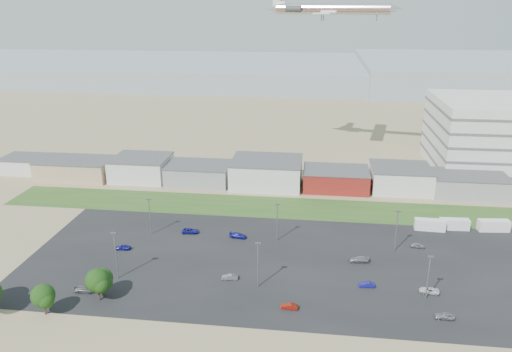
% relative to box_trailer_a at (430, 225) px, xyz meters
% --- Properties ---
extents(ground, '(700.00, 700.00, 0.00)m').
position_rel_box_trailer_a_xyz_m(ground, '(-39.25, -41.80, -1.42)').
color(ground, '#887A56').
rests_on(ground, ground).
extents(parking_lot, '(120.00, 50.00, 0.01)m').
position_rel_box_trailer_a_xyz_m(parking_lot, '(-34.25, -21.80, -1.41)').
color(parking_lot, black).
rests_on(parking_lot, ground).
extents(grass_strip, '(160.00, 16.00, 0.02)m').
position_rel_box_trailer_a_xyz_m(grass_strip, '(-39.25, 10.20, -1.41)').
color(grass_strip, '#294C1C').
rests_on(grass_strip, ground).
extents(hills_backdrop, '(700.00, 200.00, 9.00)m').
position_rel_box_trailer_a_xyz_m(hills_backdrop, '(0.75, 273.20, 3.08)').
color(hills_backdrop, gray).
rests_on(hills_backdrop, ground).
extents(building_row, '(170.00, 20.00, 8.00)m').
position_rel_box_trailer_a_xyz_m(building_row, '(-56.25, 29.20, 2.58)').
color(building_row, silver).
rests_on(building_row, ground).
extents(box_trailer_a, '(7.66, 2.74, 2.83)m').
position_rel_box_trailer_a_xyz_m(box_trailer_a, '(0.00, 0.00, 0.00)').
color(box_trailer_a, silver).
rests_on(box_trailer_a, ground).
extents(box_trailer_b, '(7.43, 2.61, 2.75)m').
position_rel_box_trailer_a_xyz_m(box_trailer_b, '(6.39, 1.30, -0.04)').
color(box_trailer_b, silver).
rests_on(box_trailer_b, ground).
extents(box_trailer_c, '(7.90, 3.12, 2.89)m').
position_rel_box_trailer_a_xyz_m(box_trailer_c, '(16.10, 1.52, 0.03)').
color(box_trailer_c, silver).
rests_on(box_trailer_c, ground).
extents(tree_mid, '(4.69, 4.69, 7.04)m').
position_rel_box_trailer_a_xyz_m(tree_mid, '(-78.75, -47.28, 2.10)').
color(tree_mid, black).
rests_on(tree_mid, ground).
extents(tree_right, '(5.08, 5.08, 7.62)m').
position_rel_box_trailer_a_xyz_m(tree_right, '(-70.75, -41.47, 2.40)').
color(tree_right, black).
rests_on(tree_right, ground).
extents(tree_near, '(4.47, 4.47, 6.71)m').
position_rel_box_trailer_a_xyz_m(tree_near, '(-70.56, -39.76, 1.94)').
color(tree_near, black).
rests_on(tree_near, ground).
extents(lightpole_front_l, '(1.24, 0.52, 10.57)m').
position_rel_box_trailer_a_xyz_m(lightpole_front_l, '(-70.36, -32.96, 3.87)').
color(lightpole_front_l, slate).
rests_on(lightpole_front_l, ground).
extents(lightpole_front_m, '(1.17, 0.49, 9.96)m').
position_rel_box_trailer_a_xyz_m(lightpole_front_m, '(-40.51, -32.66, 3.57)').
color(lightpole_front_m, slate).
rests_on(lightpole_front_m, ground).
extents(lightpole_front_r, '(1.12, 0.47, 9.54)m').
position_rel_box_trailer_a_xyz_m(lightpole_front_r, '(-7.25, -33.31, 3.35)').
color(lightpole_front_r, slate).
rests_on(lightpole_front_r, ground).
extents(lightpole_back_l, '(1.11, 0.46, 9.45)m').
position_rel_box_trailer_a_xyz_m(lightpole_back_l, '(-70.35, -11.27, 3.31)').
color(lightpole_back_l, slate).
rests_on(lightpole_back_l, ground).
extents(lightpole_back_m, '(1.14, 0.47, 9.66)m').
position_rel_box_trailer_a_xyz_m(lightpole_back_m, '(-38.45, -10.94, 3.42)').
color(lightpole_back_m, slate).
rests_on(lightpole_back_m, ground).
extents(lightpole_back_r, '(1.20, 0.50, 10.19)m').
position_rel_box_trailer_a_xyz_m(lightpole_back_r, '(-10.52, -13.02, 3.68)').
color(lightpole_back_r, slate).
rests_on(lightpole_back_r, ground).
extents(airliner, '(52.07, 39.87, 13.95)m').
position_rel_box_trailer_a_xyz_m(airliner, '(-26.23, 58.82, 52.19)').
color(airliner, silver).
extents(parked_car_0, '(4.11, 2.30, 1.08)m').
position_rel_box_trailer_a_xyz_m(parked_car_0, '(-6.08, -30.75, -0.87)').
color(parked_car_0, silver).
rests_on(parked_car_0, ground).
extents(parked_car_1, '(3.45, 1.47, 1.11)m').
position_rel_box_trailer_a_xyz_m(parked_car_1, '(-18.32, -30.02, -0.86)').
color(parked_car_1, navy).
rests_on(parked_car_1, ground).
extents(parked_car_2, '(3.64, 1.49, 1.23)m').
position_rel_box_trailer_a_xyz_m(parked_car_2, '(-5.03, -39.48, -0.80)').
color(parked_car_2, '#A5A5AA').
rests_on(parked_car_2, ground).
extents(parked_car_4, '(3.56, 1.61, 1.13)m').
position_rel_box_trailer_a_xyz_m(parked_car_4, '(-46.75, -30.52, -0.85)').
color(parked_car_4, '#595B5E').
rests_on(parked_car_4, ground).
extents(parked_car_5, '(3.61, 1.66, 1.20)m').
position_rel_box_trailer_a_xyz_m(parked_car_5, '(-74.18, -20.33, -0.82)').
color(parked_car_5, navy).
rests_on(parked_car_5, ground).
extents(parked_car_6, '(4.51, 2.33, 1.25)m').
position_rel_box_trailer_a_xyz_m(parked_car_6, '(-48.15, -10.69, -0.79)').
color(parked_car_6, navy).
rests_on(parked_car_6, ground).
extents(parked_car_8, '(3.36, 1.68, 1.10)m').
position_rel_box_trailer_a_xyz_m(parked_car_8, '(-4.79, -10.62, -0.87)').
color(parked_car_8, '#A5A5AA').
rests_on(parked_car_8, ground).
extents(parked_car_9, '(4.52, 2.44, 1.20)m').
position_rel_box_trailer_a_xyz_m(parked_car_9, '(-60.61, -9.55, -0.81)').
color(parked_car_9, navy).
rests_on(parked_car_9, ground).
extents(parked_car_10, '(4.35, 2.03, 1.23)m').
position_rel_box_trailer_a_xyz_m(parked_car_10, '(-74.91, -39.05, -0.80)').
color(parked_car_10, '#595B5E').
rests_on(parked_car_10, ground).
extents(parked_car_12, '(4.48, 2.07, 1.27)m').
position_rel_box_trailer_a_xyz_m(parked_car_12, '(-19.20, -19.55, -0.78)').
color(parked_car_12, '#A5A5AA').
rests_on(parked_car_12, ground).
extents(parked_car_13, '(3.36, 1.35, 1.09)m').
position_rel_box_trailer_a_xyz_m(parked_car_13, '(-33.60, -39.81, -0.87)').
color(parked_car_13, maroon).
rests_on(parked_car_13, ground).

